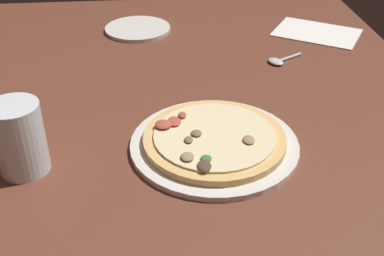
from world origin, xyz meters
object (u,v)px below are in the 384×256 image
(side_plate, at_px, (138,29))
(paper_menu, at_px, (317,33))
(spoon, at_px, (279,61))
(water_glass, at_px, (20,142))
(pizza_main, at_px, (214,141))

(side_plate, distance_m, paper_menu, 0.46)
(side_plate, xyz_separation_m, spoon, (-0.22, -0.32, 0.00))
(water_glass, xyz_separation_m, side_plate, (0.57, -0.18, -0.05))
(water_glass, relative_size, paper_menu, 0.57)
(water_glass, relative_size, side_plate, 0.69)
(pizza_main, bearing_deg, water_glass, 95.78)
(paper_menu, bearing_deg, side_plate, 114.33)
(water_glass, height_order, side_plate, water_glass)
(pizza_main, relative_size, paper_menu, 1.39)
(water_glass, distance_m, side_plate, 0.60)
(spoon, bearing_deg, water_glass, 124.92)
(water_glass, xyz_separation_m, spoon, (0.34, -0.49, -0.05))
(paper_menu, bearing_deg, pizza_main, 177.46)
(pizza_main, bearing_deg, spoon, -31.05)
(water_glass, bearing_deg, spoon, -55.08)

